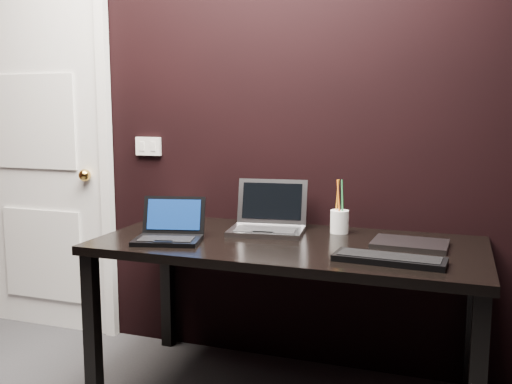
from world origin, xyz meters
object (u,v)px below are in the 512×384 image
(silver_laptop, at_px, (268,222))
(ext_keyboard, at_px, (389,259))
(closed_laptop, at_px, (410,244))
(desk_phone, at_px, (170,213))
(desk, at_px, (288,258))
(mobile_phone, at_px, (154,221))
(door, at_px, (40,156))
(pen_cup, at_px, (339,221))
(netbook, at_px, (169,232))

(silver_laptop, relative_size, ext_keyboard, 0.89)
(closed_laptop, height_order, desk_phone, desk_phone)
(desk, distance_m, mobile_phone, 0.71)
(door, xyz_separation_m, desk, (1.65, -0.38, -0.38))
(desk, relative_size, pen_cup, 6.63)
(ext_keyboard, bearing_deg, silver_laptop, 148.96)
(mobile_phone, bearing_deg, ext_keyboard, -12.23)
(ext_keyboard, distance_m, mobile_phone, 1.19)
(netbook, bearing_deg, silver_laptop, 42.31)
(desk_phone, bearing_deg, pen_cup, -1.04)
(mobile_phone, height_order, pen_cup, pen_cup)
(desk_phone, bearing_deg, closed_laptop, -8.21)
(door, bearing_deg, pen_cup, -3.99)
(door, relative_size, silver_laptop, 5.58)
(desk, xyz_separation_m, pen_cup, (0.18, 0.25, 0.14))
(door, height_order, netbook, door)
(netbook, distance_m, ext_keyboard, 0.97)
(silver_laptop, distance_m, mobile_phone, 0.57)
(closed_laptop, xyz_separation_m, desk_phone, (-1.25, 0.18, 0.03))
(ext_keyboard, bearing_deg, mobile_phone, 167.77)
(door, height_order, silver_laptop, door)
(netbook, height_order, ext_keyboard, netbook)
(ext_keyboard, bearing_deg, door, 164.55)
(closed_laptop, distance_m, pen_cup, 0.38)
(closed_laptop, height_order, mobile_phone, mobile_phone)
(door, xyz_separation_m, ext_keyboard, (2.12, -0.58, -0.29))
(desk, distance_m, netbook, 0.54)
(ext_keyboard, relative_size, pen_cup, 1.69)
(pen_cup, bearing_deg, desk, -126.34)
(netbook, relative_size, desk_phone, 1.64)
(silver_laptop, relative_size, mobile_phone, 3.67)
(door, height_order, closed_laptop, door)
(closed_laptop, distance_m, mobile_phone, 1.22)
(netbook, distance_m, pen_cup, 0.80)
(desk_phone, bearing_deg, desk, -19.90)
(silver_laptop, height_order, closed_laptop, silver_laptop)
(desk_phone, distance_m, pen_cup, 0.91)
(mobile_phone, xyz_separation_m, pen_cup, (0.88, 0.20, 0.02))
(closed_laptop, height_order, pen_cup, pen_cup)
(door, bearing_deg, desk_phone, -6.89)
(door, bearing_deg, mobile_phone, -19.27)
(silver_laptop, xyz_separation_m, ext_keyboard, (0.61, -0.37, -0.03))
(desk, bearing_deg, ext_keyboard, -24.16)
(pen_cup, bearing_deg, desk_phone, 178.96)
(netbook, distance_m, closed_laptop, 1.05)
(door, distance_m, ext_keyboard, 2.21)
(ext_keyboard, bearing_deg, desk, 155.84)
(netbook, relative_size, ext_keyboard, 0.79)
(silver_laptop, bearing_deg, door, 171.83)
(door, bearing_deg, desk, -12.82)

